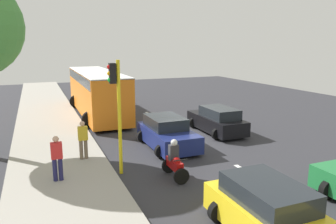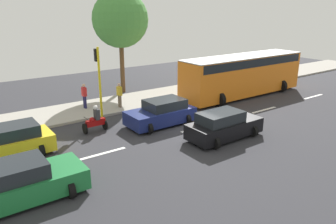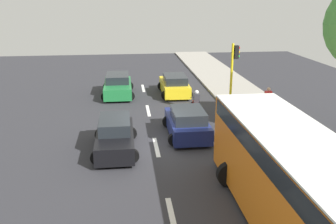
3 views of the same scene
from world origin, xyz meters
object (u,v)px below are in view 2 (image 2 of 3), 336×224
(pedestrian_by_tree, at_px, (84,95))
(traffic_light_corner, at_px, (99,73))
(street_tree_north, at_px, (120,20))
(motorcycle, at_px, (95,121))
(city_bus, at_px, (243,73))
(car_green, at_px, (18,183))
(pedestrian_near_signal, at_px, (120,94))
(car_yellow_cab, at_px, (6,143))
(car_dark_blue, at_px, (161,113))
(car_black, at_px, (224,126))

(pedestrian_by_tree, xyz_separation_m, traffic_light_corner, (-2.30, -0.13, 1.87))
(traffic_light_corner, height_order, street_tree_north, street_tree_north)
(motorcycle, xyz_separation_m, traffic_light_corner, (1.90, -1.22, 2.29))
(city_bus, xyz_separation_m, motorcycle, (-0.63, 12.74, -1.20))
(car_green, distance_m, street_tree_north, 16.86)
(car_green, relative_size, pedestrian_near_signal, 2.67)
(motorcycle, relative_size, traffic_light_corner, 0.34)
(car_yellow_cab, relative_size, pedestrian_by_tree, 2.51)
(car_dark_blue, distance_m, traffic_light_corner, 4.55)
(pedestrian_by_tree, distance_m, traffic_light_corner, 2.96)
(car_dark_blue, xyz_separation_m, traffic_light_corner, (3.09, 2.49, 2.22))
(car_dark_blue, distance_m, motorcycle, 3.89)
(car_black, distance_m, pedestrian_by_tree, 9.99)
(car_green, xyz_separation_m, traffic_light_corner, (6.80, -6.32, 2.22))
(city_bus, bearing_deg, car_green, 107.23)
(car_green, height_order, pedestrian_by_tree, pedestrian_by_tree)
(pedestrian_near_signal, bearing_deg, car_black, -165.40)
(car_black, distance_m, city_bus, 9.46)
(car_yellow_cab, distance_m, pedestrian_near_signal, 8.69)
(car_green, height_order, city_bus, city_bus)
(car_green, xyz_separation_m, street_tree_north, (12.01, -10.68, 5.08))
(car_green, distance_m, traffic_light_corner, 9.54)
(car_black, xyz_separation_m, pedestrian_near_signal, (7.90, 2.06, 0.35))
(car_yellow_cab, distance_m, city_bus, 17.57)
(street_tree_north, bearing_deg, traffic_light_corner, 140.08)
(city_bus, distance_m, street_tree_north, 10.43)
(car_black, xyz_separation_m, street_tree_north, (12.03, -0.41, 5.08))
(motorcycle, height_order, pedestrian_near_signal, pedestrian_near_signal)
(car_green, height_order, traffic_light_corner, traffic_light_corner)
(city_bus, relative_size, traffic_light_corner, 2.44)
(car_green, height_order, pedestrian_near_signal, pedestrian_near_signal)
(car_yellow_cab, xyz_separation_m, car_black, (-4.20, -9.91, -0.00))
(pedestrian_by_tree, relative_size, street_tree_north, 0.21)
(car_green, distance_m, car_dark_blue, 9.55)
(car_yellow_cab, distance_m, car_green, 4.20)
(traffic_light_corner, bearing_deg, pedestrian_by_tree, 3.28)
(pedestrian_by_tree, bearing_deg, city_bus, -106.99)
(car_yellow_cab, relative_size, street_tree_north, 0.53)
(car_dark_blue, xyz_separation_m, pedestrian_by_tree, (5.39, 2.62, 0.35))
(pedestrian_near_signal, distance_m, traffic_light_corner, 2.88)
(traffic_light_corner, bearing_deg, car_green, 137.09)
(traffic_light_corner, relative_size, street_tree_north, 0.56)
(car_yellow_cab, bearing_deg, city_bus, -85.58)
(car_dark_blue, height_order, traffic_light_corner, traffic_light_corner)
(car_black, bearing_deg, city_bus, -53.74)
(car_dark_blue, distance_m, city_bus, 9.29)
(pedestrian_near_signal, bearing_deg, motorcycle, 133.77)
(city_bus, distance_m, pedestrian_by_tree, 12.21)
(car_yellow_cab, relative_size, car_green, 0.94)
(street_tree_north, bearing_deg, pedestrian_by_tree, 122.99)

